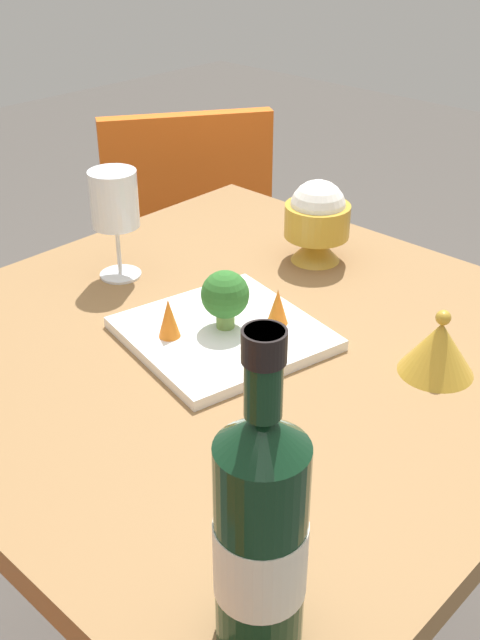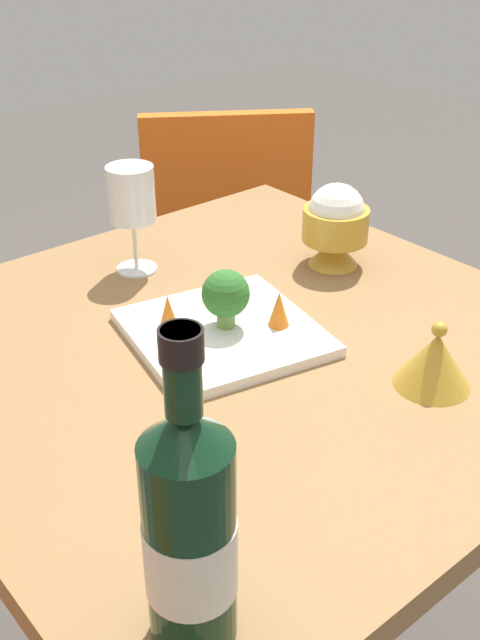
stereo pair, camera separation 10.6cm
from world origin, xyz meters
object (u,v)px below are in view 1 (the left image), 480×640
at_px(wine_glass, 114,202).
at_px(rice_bowl, 317,220).
at_px(wine_bottle, 261,533).
at_px(broccoli_floret, 225,296).
at_px(carrot_garnish_left, 169,318).
at_px(carrot_garnish_right, 278,307).
at_px(serving_plate, 223,334).
at_px(chair_by_wall, 185,232).
at_px(rice_bowl_lid, 439,348).

bearing_deg(wine_glass, rice_bowl, -36.20).
height_order(wine_bottle, broccoli_floret, wine_bottle).
xyz_separation_m(wine_glass, carrot_garnish_left, (-0.09, -0.22, -0.08)).
relative_size(carrot_garnish_left, carrot_garnish_right, 1.08).
xyz_separation_m(wine_bottle, broccoli_floret, (0.33, 0.37, -0.05)).
distance_m(rice_bowl, broccoli_floret, 0.29).
xyz_separation_m(wine_bottle, wine_glass, (0.35, 0.63, 0.01)).
bearing_deg(broccoli_floret, serving_plate, -166.15).
relative_size(chair_by_wall, broccoli_floret, 9.91).
distance_m(wine_glass, carrot_garnish_right, 0.32).
bearing_deg(rice_bowl_lid, carrot_garnish_left, 123.00).
bearing_deg(rice_bowl_lid, broccoli_floret, 115.34).
bearing_deg(wine_glass, carrot_garnish_right, -82.76).
bearing_deg(rice_bowl_lid, wine_glass, 101.44).
height_order(chair_by_wall, broccoli_floret, chair_by_wall).
height_order(wine_glass, carrot_garnish_left, wine_glass).
bearing_deg(chair_by_wall, carrot_garnish_left, -100.29).
xyz_separation_m(wine_bottle, carrot_garnish_left, (0.26, 0.40, -0.07)).
relative_size(serving_plate, broccoli_floret, 3.46).
height_order(rice_bowl, serving_plate, rice_bowl).
relative_size(wine_bottle, rice_bowl, 2.15).
relative_size(chair_by_wall, wine_bottle, 2.79).
bearing_deg(chair_by_wall, rice_bowl_lid, -80.21).
height_order(wine_bottle, carrot_garnish_left, wine_bottle).
xyz_separation_m(rice_bowl_lid, serving_plate, (-0.13, 0.26, -0.03)).
distance_m(chair_by_wall, serving_plate, 0.90).
relative_size(wine_glass, carrot_garnish_right, 3.36).
distance_m(wine_glass, rice_bowl_lid, 0.54).
relative_size(serving_plate, carrot_garnish_right, 5.57).
distance_m(chair_by_wall, wine_glass, 0.75).
distance_m(serving_plate, carrot_garnish_left, 0.08).
bearing_deg(broccoli_floret, rice_bowl, 12.77).
distance_m(wine_bottle, broccoli_floret, 0.50).
height_order(rice_bowl_lid, carrot_garnish_left, rice_bowl_lid).
xyz_separation_m(chair_by_wall, rice_bowl_lid, (-0.42, -0.94, 0.25)).
relative_size(wine_bottle, carrot_garnish_right, 5.71).
relative_size(broccoli_floret, carrot_garnish_right, 1.61).
bearing_deg(carrot_garnish_left, wine_bottle, -122.91).
xyz_separation_m(wine_glass, carrot_garnish_right, (0.04, -0.31, -0.09)).
xyz_separation_m(rice_bowl_lid, carrot_garnish_right, (-0.07, 0.22, 0.00)).
bearing_deg(chair_by_wall, wine_glass, -107.94).
xyz_separation_m(carrot_garnish_left, carrot_garnish_right, (0.13, -0.08, -0.00)).
height_order(wine_bottle, carrot_garnish_right, wine_bottle).
bearing_deg(carrot_garnish_right, wine_glass, 97.24).
relative_size(chair_by_wall, rice_bowl, 6.00).
bearing_deg(wine_glass, chair_by_wall, 38.45).
xyz_separation_m(rice_bowl, serving_plate, (-0.29, -0.07, -0.07)).
bearing_deg(carrot_garnish_right, wine_bottle, -140.83).
relative_size(rice_bowl_lid, carrot_garnish_left, 1.73).
xyz_separation_m(chair_by_wall, serving_plate, (-0.55, -0.68, 0.22)).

